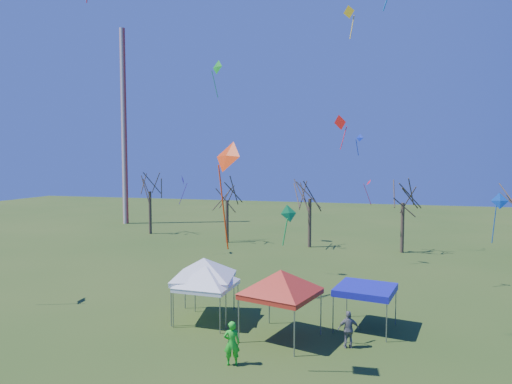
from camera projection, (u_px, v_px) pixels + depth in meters
ground at (277, 355)px, 19.45m from camera, size 140.00×140.00×0.00m
radio_mast at (124, 127)px, 58.70m from camera, size 0.70×0.70×25.00m
tree_0 at (150, 176)px, 50.87m from camera, size 3.83×3.83×8.44m
tree_1 at (227, 185)px, 45.60m from camera, size 3.42×3.42×7.54m
tree_2 at (310, 181)px, 43.07m from camera, size 3.71×3.71×8.18m
tree_3 at (403, 185)px, 40.53m from camera, size 3.59×3.59×7.91m
tent_white_west at (204, 262)px, 23.88m from camera, size 4.13×4.13×3.70m
tent_white_mid at (206, 270)px, 23.26m from camera, size 3.79×3.79×3.35m
tent_red at (281, 274)px, 21.06m from camera, size 4.11×4.11×3.77m
tent_blue at (366, 290)px, 22.41m from camera, size 3.15×3.15×2.12m
person_green at (232, 343)px, 18.50m from camera, size 0.77×0.64×1.82m
person_grey at (349, 329)px, 20.20m from camera, size 1.04×0.64×1.66m
kite_17 at (500, 202)px, 25.98m from camera, size 0.97×0.57×2.97m
kite_11 at (340, 123)px, 35.39m from camera, size 1.21×1.06×2.72m
kite_2 at (217, 67)px, 44.10m from camera, size 1.42×1.07×3.58m
kite_19 at (359, 139)px, 39.03m from camera, size 0.69×0.57×1.86m
kite_24 at (349, 13)px, 27.78m from camera, size 0.80×0.61×2.10m
kite_13 at (183, 181)px, 39.79m from camera, size 0.83×1.05×2.60m
kite_1 at (289, 214)px, 19.98m from camera, size 0.83×0.81×1.84m
kite_22 at (368, 184)px, 40.35m from camera, size 0.77×0.85×2.34m
kite_5 at (227, 158)px, 16.71m from camera, size 1.41×1.18×4.10m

